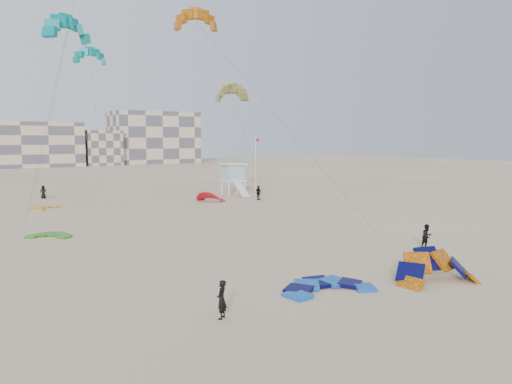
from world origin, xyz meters
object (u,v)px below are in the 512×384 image
kite_ground_blue (327,290)px  kite_ground_orange (437,283)px  kitesurfer_main (222,299)px  lifeguard_tower_near (233,179)px

kite_ground_blue → kite_ground_orange: bearing=-8.0°
kite_ground_orange → kitesurfer_main: bearing=-173.6°
kite_ground_blue → lifeguard_tower_near: (18.08, 38.53, 2.06)m
kitesurfer_main → kite_ground_blue: bearing=144.3°
kite_ground_blue → kitesurfer_main: size_ratio=2.74×
kite_ground_orange → lifeguard_tower_near: lifeguard_tower_near is taller
kite_ground_orange → lifeguard_tower_near: size_ratio=0.75×
kite_ground_orange → kite_ground_blue: bearing=173.5°
kite_ground_blue → kitesurfer_main: (-6.09, -0.48, 0.79)m
kite_ground_orange → kitesurfer_main: 11.72m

